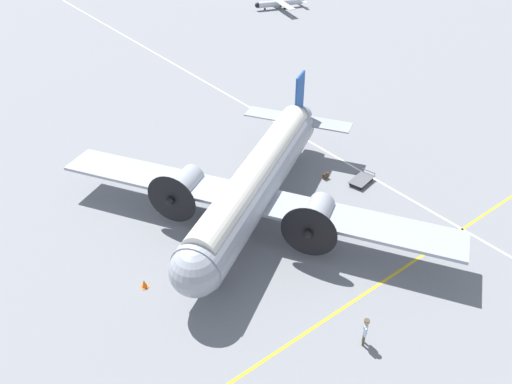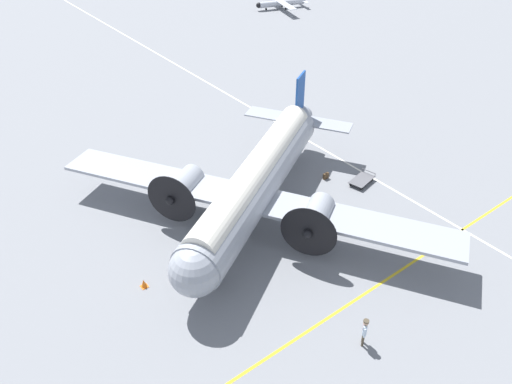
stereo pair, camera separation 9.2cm
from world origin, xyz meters
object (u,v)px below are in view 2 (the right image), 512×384
object	(u,v)px
light_aircraft_taxiing	(280,3)
crew_foreground	(365,329)
suitcase_near_door	(326,176)
baggage_cart	(362,180)
traffic_cone	(144,284)
airliner_main	(253,185)

from	to	relation	value
light_aircraft_taxiing	crew_foreground	bearing A→B (deg)	71.19
suitcase_near_door	baggage_cart	distance (m)	2.51
suitcase_near_door	traffic_cone	bearing A→B (deg)	-173.56
suitcase_near_door	traffic_cone	distance (m)	15.19
baggage_cart	light_aircraft_taxiing	bearing A→B (deg)	-135.01
suitcase_near_door	traffic_cone	size ratio (longest dim) A/B	0.98
suitcase_near_door	baggage_cart	size ratio (longest dim) A/B	0.23
airliner_main	suitcase_near_door	distance (m)	7.33
airliner_main	traffic_cone	xyz separation A→B (m)	(-8.20, -1.11, -2.41)
suitcase_near_door	crew_foreground	bearing A→B (deg)	-126.95
airliner_main	baggage_cart	distance (m)	8.93
light_aircraft_taxiing	traffic_cone	world-z (taller)	light_aircraft_taxiing
airliner_main	suitcase_near_door	size ratio (longest dim) A/B	46.21
airliner_main	suitcase_near_door	xyz separation A→B (m)	(6.89, 0.60, -2.42)
airliner_main	traffic_cone	size ratio (longest dim) A/B	45.24
suitcase_near_door	light_aircraft_taxiing	world-z (taller)	light_aircraft_taxiing
traffic_cone	light_aircraft_taxiing	bearing A→B (deg)	42.81
suitcase_near_door	light_aircraft_taxiing	distance (m)	44.30
crew_foreground	suitcase_near_door	size ratio (longest dim) A/B	3.35
crew_foreground	suitcase_near_door	distance (m)	14.27
crew_foreground	baggage_cart	distance (m)	13.91
light_aircraft_taxiing	traffic_cone	distance (m)	55.61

